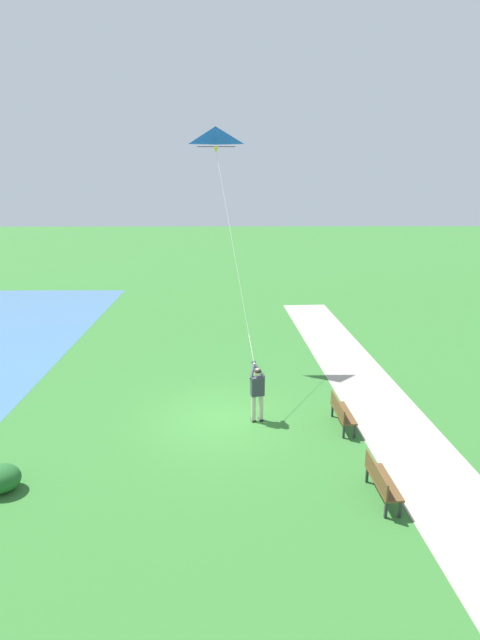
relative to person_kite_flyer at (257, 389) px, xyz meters
The scene contains 7 objects.
ground_plane 1.51m from the person_kite_flyer, ahead, with size 120.00×120.00×0.00m, color #33702D.
walkway_path 4.76m from the person_kite_flyer, 156.73° to the left, with size 2.40×32.00×0.02m, color #ADA393.
person_kite_flyer is the anchor object (origin of this frame).
flying_kite 9.19m from the person_kite_flyer, 75.58° to the right, with size 2.02×5.28×7.17m.
park_bench_near_walkway 2.60m from the person_kite_flyer, behind, with size 0.53×1.52×0.88m.
park_bench_far_walkway 4.80m from the person_kite_flyer, 124.63° to the left, with size 0.53×1.52×0.88m.
lakeside_shrub 7.26m from the person_kite_flyer, 29.00° to the left, with size 0.96×0.83×0.67m, color #236028.
Camera 1 is at (-0.40, 14.14, 7.34)m, focal length 27.98 mm.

